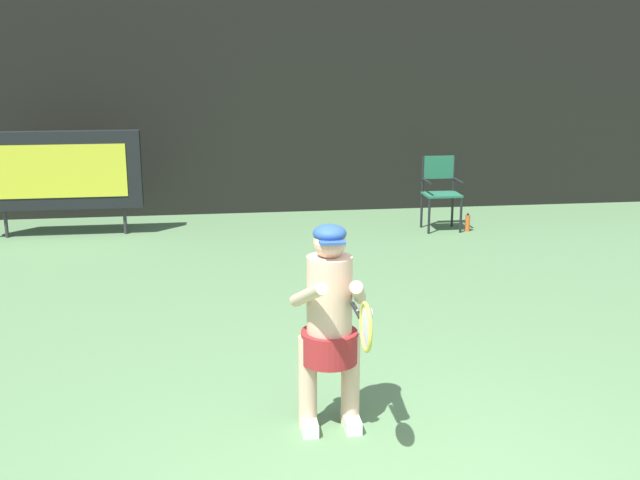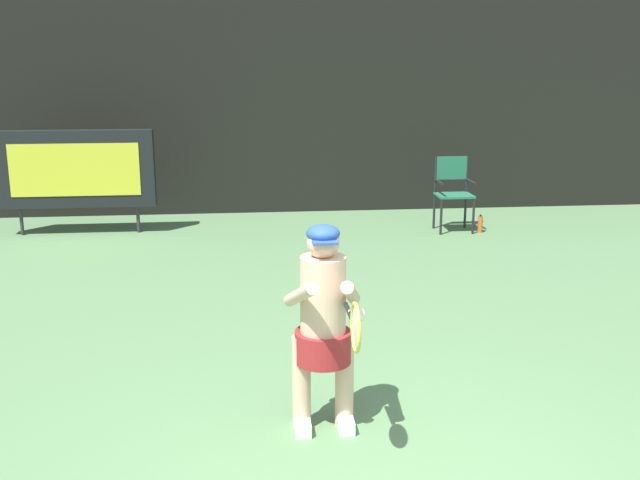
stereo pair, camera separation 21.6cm
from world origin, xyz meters
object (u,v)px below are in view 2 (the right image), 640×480
at_px(scoreboard, 76,169).
at_px(tennis_player, 323,321).
at_px(umpire_chair, 453,189).
at_px(tennis_racket, 355,326).
at_px(water_bottle, 480,224).

xyz_separation_m(scoreboard, tennis_player, (2.88, -6.16, -0.16)).
relative_size(umpire_chair, tennis_racket, 1.79).
bearing_deg(water_bottle, umpire_chair, 152.19).
xyz_separation_m(scoreboard, tennis_racket, (3.02, -6.67, -0.01)).
height_order(umpire_chair, tennis_player, tennis_player).
height_order(scoreboard, tennis_racket, scoreboard).
bearing_deg(scoreboard, water_bottle, -5.20).
relative_size(umpire_chair, water_bottle, 4.08).
bearing_deg(tennis_player, tennis_racket, -74.81).
relative_size(water_bottle, tennis_racket, 0.44).
height_order(scoreboard, umpire_chair, scoreboard).
xyz_separation_m(umpire_chair, tennis_player, (-2.55, -5.83, 0.17)).
bearing_deg(water_bottle, scoreboard, 174.80).
bearing_deg(tennis_racket, umpire_chair, 71.94).
relative_size(scoreboard, water_bottle, 8.30).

